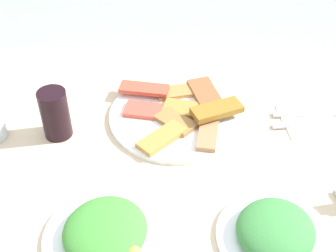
{
  "coord_description": "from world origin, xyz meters",
  "views": [
    {
      "loc": [
        -0.03,
        0.77,
        1.47
      ],
      "look_at": [
        -0.01,
        -0.04,
        0.77
      ],
      "focal_mm": 49.51,
      "sensor_mm": 36.0,
      "label": 1
    }
  ],
  "objects_px": {
    "pide_platter": "(179,114)",
    "spoon": "(311,123)",
    "paper_napkin": "(309,120)",
    "salad_plate_rice": "(106,232)",
    "soda_can": "(55,114)",
    "salad_plate_greens": "(275,232)",
    "dining_table": "(162,174)",
    "fork": "(308,114)"
  },
  "relations": [
    {
      "from": "pide_platter",
      "to": "paper_napkin",
      "type": "bearing_deg",
      "value": 179.0
    },
    {
      "from": "salad_plate_rice",
      "to": "paper_napkin",
      "type": "height_order",
      "value": "salad_plate_rice"
    },
    {
      "from": "soda_can",
      "to": "paper_napkin",
      "type": "bearing_deg",
      "value": -174.34
    },
    {
      "from": "dining_table",
      "to": "paper_napkin",
      "type": "height_order",
      "value": "paper_napkin"
    },
    {
      "from": "salad_plate_greens",
      "to": "soda_can",
      "type": "height_order",
      "value": "soda_can"
    },
    {
      "from": "dining_table",
      "to": "spoon",
      "type": "xyz_separation_m",
      "value": [
        -0.36,
        -0.09,
        0.09
      ]
    },
    {
      "from": "spoon",
      "to": "salad_plate_rice",
      "type": "bearing_deg",
      "value": 28.34
    },
    {
      "from": "pide_platter",
      "to": "soda_can",
      "type": "distance_m",
      "value": 0.3
    },
    {
      "from": "salad_plate_rice",
      "to": "soda_can",
      "type": "bearing_deg",
      "value": -63.35
    },
    {
      "from": "pide_platter",
      "to": "salad_plate_rice",
      "type": "height_order",
      "value": "salad_plate_rice"
    },
    {
      "from": "dining_table",
      "to": "soda_can",
      "type": "distance_m",
      "value": 0.29
    },
    {
      "from": "paper_napkin",
      "to": "spoon",
      "type": "relative_size",
      "value": 0.69
    },
    {
      "from": "fork",
      "to": "pide_platter",
      "type": "bearing_deg",
      "value": -0.3
    },
    {
      "from": "pide_platter",
      "to": "soda_can",
      "type": "xyz_separation_m",
      "value": [
        0.29,
        0.07,
        0.05
      ]
    },
    {
      "from": "pide_platter",
      "to": "soda_can",
      "type": "relative_size",
      "value": 2.73
    },
    {
      "from": "salad_plate_greens",
      "to": "paper_napkin",
      "type": "bearing_deg",
      "value": -112.01
    },
    {
      "from": "soda_can",
      "to": "fork",
      "type": "relative_size",
      "value": 0.69
    },
    {
      "from": "pide_platter",
      "to": "paper_napkin",
      "type": "xyz_separation_m",
      "value": [
        -0.32,
        0.01,
        -0.01
      ]
    },
    {
      "from": "spoon",
      "to": "fork",
      "type": "bearing_deg",
      "value": -98.04
    },
    {
      "from": "paper_napkin",
      "to": "fork",
      "type": "relative_size",
      "value": 0.76
    },
    {
      "from": "pide_platter",
      "to": "spoon",
      "type": "height_order",
      "value": "pide_platter"
    },
    {
      "from": "spoon",
      "to": "dining_table",
      "type": "bearing_deg",
      "value": 5.82
    },
    {
      "from": "paper_napkin",
      "to": "pide_platter",
      "type": "bearing_deg",
      "value": -1.0
    },
    {
      "from": "dining_table",
      "to": "spoon",
      "type": "distance_m",
      "value": 0.38
    },
    {
      "from": "paper_napkin",
      "to": "fork",
      "type": "bearing_deg",
      "value": -90.0
    },
    {
      "from": "salad_plate_greens",
      "to": "soda_can",
      "type": "distance_m",
      "value": 0.55
    },
    {
      "from": "soda_can",
      "to": "spoon",
      "type": "relative_size",
      "value": 0.63
    },
    {
      "from": "fork",
      "to": "salad_plate_greens",
      "type": "bearing_deg",
      "value": 66.48
    },
    {
      "from": "salad_plate_greens",
      "to": "spoon",
      "type": "relative_size",
      "value": 1.14
    },
    {
      "from": "salad_plate_greens",
      "to": "paper_napkin",
      "type": "xyz_separation_m",
      "value": [
        -0.14,
        -0.35,
        -0.02
      ]
    },
    {
      "from": "pide_platter",
      "to": "fork",
      "type": "xyz_separation_m",
      "value": [
        -0.32,
        -0.01,
        -0.01
      ]
    },
    {
      "from": "dining_table",
      "to": "spoon",
      "type": "bearing_deg",
      "value": -166.14
    },
    {
      "from": "dining_table",
      "to": "fork",
      "type": "relative_size",
      "value": 5.82
    },
    {
      "from": "pide_platter",
      "to": "spoon",
      "type": "xyz_separation_m",
      "value": [
        -0.32,
        0.02,
        -0.01
      ]
    },
    {
      "from": "soda_can",
      "to": "salad_plate_greens",
      "type": "bearing_deg",
      "value": 148.0
    },
    {
      "from": "dining_table",
      "to": "paper_napkin",
      "type": "xyz_separation_m",
      "value": [
        -0.36,
        -0.11,
        0.09
      ]
    },
    {
      "from": "soda_can",
      "to": "fork",
      "type": "distance_m",
      "value": 0.62
    },
    {
      "from": "soda_can",
      "to": "spoon",
      "type": "xyz_separation_m",
      "value": [
        -0.61,
        -0.04,
        -0.06
      ]
    },
    {
      "from": "dining_table",
      "to": "salad_plate_greens",
      "type": "height_order",
      "value": "salad_plate_greens"
    },
    {
      "from": "soda_can",
      "to": "paper_napkin",
      "type": "height_order",
      "value": "soda_can"
    },
    {
      "from": "dining_table",
      "to": "fork",
      "type": "distance_m",
      "value": 0.39
    },
    {
      "from": "soda_can",
      "to": "dining_table",
      "type": "bearing_deg",
      "value": 169.29
    }
  ]
}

